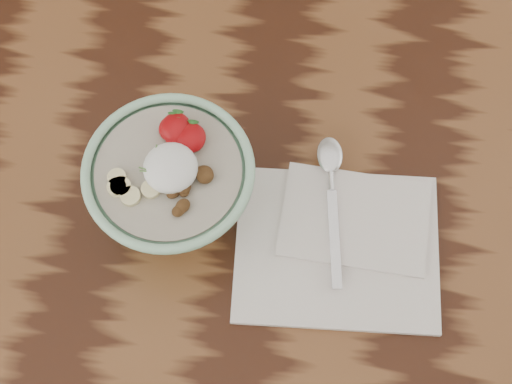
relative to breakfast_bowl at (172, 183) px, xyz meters
The scene contains 4 objects.
table 20.01cm from the breakfast_bowl, 31.78° to the left, with size 160.00×90.00×75.00cm.
breakfast_bowl is the anchor object (origin of this frame).
napkin 22.11cm from the breakfast_bowl, ahead, with size 26.16×21.60×1.54cm.
spoon 20.38cm from the breakfast_bowl, 15.77° to the left, with size 4.87×20.26×1.05cm.
Camera 1 is at (3.62, -37.45, 160.23)cm, focal length 50.00 mm.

